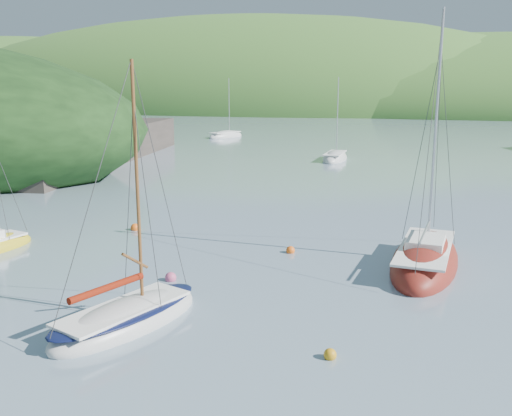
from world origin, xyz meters
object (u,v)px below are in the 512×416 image
(sloop_red, at_px, (425,262))
(distant_sloop_c, at_px, (226,136))
(daysailer_white, at_px, (127,319))
(distant_sloop_a, at_px, (335,159))

(sloop_red, distance_m, distant_sloop_c, 62.16)
(sloop_red, xyz_separation_m, distant_sloop_c, (-30.68, 54.06, -0.06))
(daysailer_white, relative_size, distant_sloop_c, 1.01)
(daysailer_white, distance_m, distant_sloop_c, 67.23)
(sloop_red, height_order, distant_sloop_a, sloop_red)
(distant_sloop_a, bearing_deg, daysailer_white, -89.25)
(sloop_red, bearing_deg, distant_sloop_c, 123.15)
(sloop_red, height_order, distant_sloop_c, sloop_red)
(distant_sloop_a, distance_m, distant_sloop_c, 28.41)
(daysailer_white, distance_m, sloop_red, 13.51)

